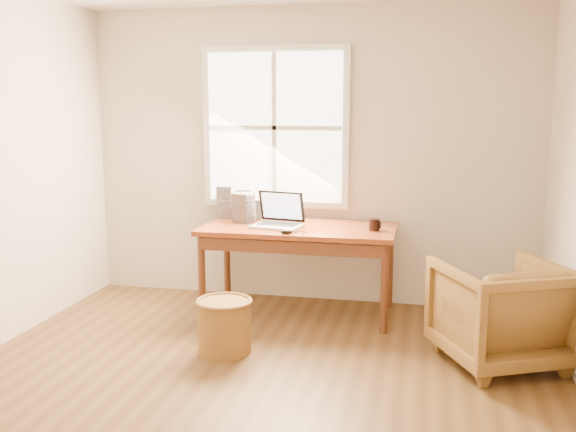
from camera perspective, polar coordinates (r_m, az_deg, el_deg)
name	(u,v)px	position (r m, az deg, el deg)	size (l,w,h in m)	color
room_shell	(239,181)	(3.68, -4.36, 3.13)	(4.04, 4.54, 2.64)	brown
desk	(299,229)	(5.34, 0.97, -1.14)	(1.60, 0.80, 0.04)	brown
armchair	(501,313)	(4.62, 18.38, -8.16)	(0.77, 0.79, 0.72)	brown
wicker_stool	(224,327)	(4.65, -5.68, -9.78)	(0.38, 0.38, 0.38)	brown
laptop	(277,208)	(5.26, -0.99, 0.74)	(0.44, 0.46, 0.33)	#B0B2B7
mouse	(287,232)	(5.03, -0.13, -1.39)	(0.10, 0.06, 0.03)	black
coffee_mug	(374,225)	(5.20, 7.68, -0.77)	(0.09, 0.09, 0.10)	black
cd_stack_a	(244,203)	(5.74, -3.97, 1.12)	(0.13, 0.12, 0.26)	#AAADB6
cd_stack_b	(244,208)	(5.54, -3.98, 0.73)	(0.16, 0.14, 0.25)	#25262A
cd_stack_c	(224,202)	(5.73, -5.70, 1.24)	(0.13, 0.11, 0.29)	gray
cd_stack_d	(256,209)	(5.68, -2.82, 0.66)	(0.14, 0.13, 0.18)	#ADB4B8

